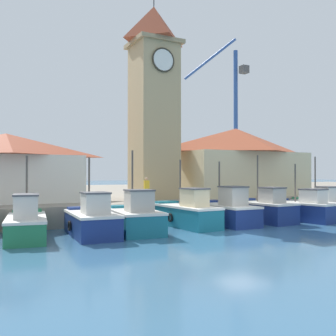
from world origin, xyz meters
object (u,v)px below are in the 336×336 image
Objects in this scene: fishing_boat_right_outer at (303,209)px; port_crane_near at (234,132)px; dock_worker_near_tower at (147,189)px; fishing_boat_right_inner at (264,210)px; fishing_boat_left_inner at (92,221)px; warehouse_left at (6,167)px; fishing_boat_center at (187,213)px; fishing_boat_mid_left at (135,218)px; warehouse_right at (236,161)px; clock_tower at (154,97)px; fishing_boat_far_right at (321,206)px; fishing_boat_mid_right at (226,212)px; fishing_boat_left_outer at (26,224)px.

port_crane_near reaches higher than fishing_boat_right_outer.
fishing_boat_right_inner is at bearing -36.51° from dock_worker_near_tower.
port_crane_near is (26.51, 23.83, 8.00)m from fishing_boat_left_inner.
warehouse_left is (-17.44, 9.17, 2.81)m from fishing_boat_right_outer.
port_crane_near is 12.46× the size of dock_worker_near_tower.
fishing_boat_center is at bearing -80.68° from dock_worker_near_tower.
warehouse_right reaches higher than fishing_boat_mid_left.
clock_tower reaches higher than dock_worker_near_tower.
warehouse_left is (-14.62, 8.57, 2.76)m from fishing_boat_right_inner.
fishing_boat_far_right is 0.28× the size of clock_tower.
port_crane_near reaches higher than dock_worker_near_tower.
warehouse_left is (-11.71, 8.47, 2.77)m from fishing_boat_mid_right.
clock_tower reaches higher than fishing_boat_center.
fishing_boat_mid_left reaches higher than dock_worker_near_tower.
fishing_boat_left_outer is 1.12× the size of fishing_boat_mid_right.
fishing_boat_mid_left is 15.64m from warehouse_right.
clock_tower is at bearing -140.17° from port_crane_near.
fishing_boat_mid_left is 0.91× the size of fishing_boat_mid_right.
fishing_boat_mid_left is at bearing -58.61° from warehouse_left.
warehouse_right is (8.18, 0.74, -4.71)m from clock_tower.
fishing_boat_right_inner reaches higher than fishing_boat_mid_right.
fishing_boat_right_inner is at bearing -174.79° from fishing_boat_far_right.
fishing_boat_left_outer reaches higher than fishing_boat_right_outer.
fishing_boat_right_outer is 3.12m from fishing_boat_far_right.
port_crane_near is at bearing 57.15° from fishing_boat_right_inner.
fishing_boat_far_right is 22.07m from warehouse_left.
warehouse_left is at bearing 91.54° from fishing_boat_left_outer.
fishing_boat_right_outer is 0.43× the size of warehouse_right.
warehouse_left is at bearing 144.12° from fishing_boat_mid_right.
fishing_boat_right_inner is 2.88m from fishing_boat_right_outer.
warehouse_right is (9.21, 7.44, 3.39)m from fishing_boat_center.
fishing_boat_right_outer is 19.90m from warehouse_left.
warehouse_left is at bearing 121.39° from fishing_boat_mid_left.
fishing_boat_center is 3.16× the size of dock_worker_near_tower.
clock_tower is (-1.55, 6.97, 8.09)m from fishing_boat_mid_right.
dock_worker_near_tower is (2.91, 5.07, 1.30)m from fishing_boat_mid_left.
fishing_boat_mid_left is 6.20m from fishing_boat_mid_right.
clock_tower is at bearing 34.39° from fishing_boat_left_outer.
port_crane_near is at bearing 41.95° from fishing_boat_left_inner.
fishing_boat_left_inner is 13.05m from clock_tower.
port_crane_near is (29.51, 23.13, 8.04)m from fishing_boat_left_outer.
fishing_boat_far_right is (5.73, 0.52, -0.04)m from fishing_boat_right_inner.
warehouse_right reaches higher than fishing_boat_right_inner.
fishing_boat_right_inner is (5.49, -0.38, 0.01)m from fishing_boat_center.
fishing_boat_far_right reaches higher than fishing_boat_left_inner.
fishing_boat_mid_left is 0.27× the size of clock_tower.
fishing_boat_right_outer is 0.30× the size of clock_tower.
fishing_boat_right_inner reaches higher than fishing_boat_left_inner.
fishing_boat_left_inner is 2.31m from fishing_boat_mid_left.
warehouse_left is at bearing 138.09° from fishing_boat_center.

